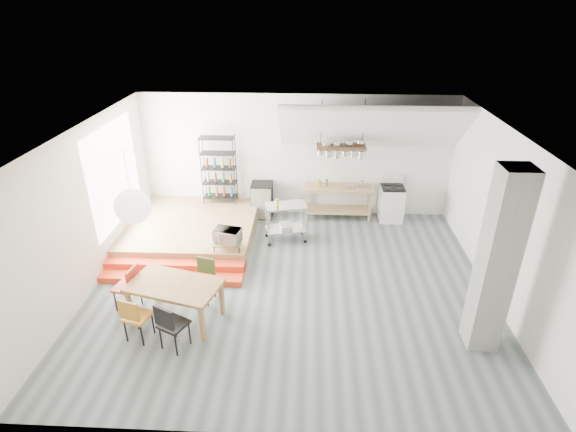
# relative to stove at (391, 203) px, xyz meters

# --- Properties ---
(floor) EXTENTS (8.00, 8.00, 0.00)m
(floor) POSITION_rel_stove_xyz_m (-2.50, -3.16, -0.48)
(floor) COLOR #4F5A5C
(floor) RESTS_ON ground
(wall_back) EXTENTS (8.00, 0.04, 3.20)m
(wall_back) POSITION_rel_stove_xyz_m (-2.50, 0.34, 1.12)
(wall_back) COLOR silver
(wall_back) RESTS_ON ground
(wall_left) EXTENTS (0.04, 7.00, 3.20)m
(wall_left) POSITION_rel_stove_xyz_m (-6.50, -3.16, 1.12)
(wall_left) COLOR silver
(wall_left) RESTS_ON ground
(wall_right) EXTENTS (0.04, 7.00, 3.20)m
(wall_right) POSITION_rel_stove_xyz_m (1.50, -3.16, 1.12)
(wall_right) COLOR silver
(wall_right) RESTS_ON ground
(ceiling) EXTENTS (8.00, 7.00, 0.02)m
(ceiling) POSITION_rel_stove_xyz_m (-2.50, -3.16, 2.72)
(ceiling) COLOR white
(ceiling) RESTS_ON wall_back
(slope_ceiling) EXTENTS (4.40, 1.44, 1.32)m
(slope_ceiling) POSITION_rel_stove_xyz_m (-0.70, -0.26, 2.07)
(slope_ceiling) COLOR white
(slope_ceiling) RESTS_ON wall_back
(window_pane) EXTENTS (0.02, 2.50, 2.20)m
(window_pane) POSITION_rel_stove_xyz_m (-6.48, -1.66, 1.32)
(window_pane) COLOR white
(window_pane) RESTS_ON wall_left
(platform) EXTENTS (3.00, 3.00, 0.40)m
(platform) POSITION_rel_stove_xyz_m (-5.00, -1.16, -0.28)
(platform) COLOR #97734B
(platform) RESTS_ON ground
(step_lower) EXTENTS (3.00, 0.35, 0.13)m
(step_lower) POSITION_rel_stove_xyz_m (-5.00, -3.11, -0.41)
(step_lower) COLOR red
(step_lower) RESTS_ON ground
(step_upper) EXTENTS (3.00, 0.35, 0.27)m
(step_upper) POSITION_rel_stove_xyz_m (-5.00, -2.76, -0.35)
(step_upper) COLOR red
(step_upper) RESTS_ON ground
(concrete_column) EXTENTS (0.50, 0.50, 3.20)m
(concrete_column) POSITION_rel_stove_xyz_m (0.80, -4.66, 1.12)
(concrete_column) COLOR gray
(concrete_column) RESTS_ON ground
(kitchen_counter) EXTENTS (1.80, 0.60, 0.91)m
(kitchen_counter) POSITION_rel_stove_xyz_m (-1.40, -0.01, 0.15)
(kitchen_counter) COLOR #97734B
(kitchen_counter) RESTS_ON ground
(stove) EXTENTS (0.60, 0.60, 1.18)m
(stove) POSITION_rel_stove_xyz_m (0.00, 0.00, 0.00)
(stove) COLOR white
(stove) RESTS_ON ground
(pot_rack) EXTENTS (1.20, 0.50, 1.43)m
(pot_rack) POSITION_rel_stove_xyz_m (-1.37, -0.23, 1.50)
(pot_rack) COLOR #3D2518
(pot_rack) RESTS_ON ceiling
(wire_shelving) EXTENTS (0.88, 0.38, 1.80)m
(wire_shelving) POSITION_rel_stove_xyz_m (-4.50, 0.04, 0.85)
(wire_shelving) COLOR black
(wire_shelving) RESTS_ON platform
(microwave_shelf) EXTENTS (0.60, 0.40, 0.16)m
(microwave_shelf) POSITION_rel_stove_xyz_m (-3.90, -2.41, 0.07)
(microwave_shelf) COLOR #97734B
(microwave_shelf) RESTS_ON platform
(paper_lantern) EXTENTS (0.60, 0.60, 0.60)m
(paper_lantern) POSITION_rel_stove_xyz_m (-5.11, -4.13, 1.72)
(paper_lantern) COLOR white
(paper_lantern) RESTS_ON ceiling
(dining_table) EXTENTS (1.79, 1.30, 0.76)m
(dining_table) POSITION_rel_stove_xyz_m (-4.53, -4.29, 0.20)
(dining_table) COLOR olive
(dining_table) RESTS_ON ground
(chair_mustard) EXTENTS (0.50, 0.50, 0.89)m
(chair_mustard) POSITION_rel_stove_xyz_m (-5.06, -4.90, 0.05)
(chair_mustard) COLOR #C17A21
(chair_mustard) RESTS_ON ground
(chair_black) EXTENTS (0.56, 0.56, 0.91)m
(chair_black) POSITION_rel_stove_xyz_m (-4.40, -5.08, 0.07)
(chair_black) COLOR black
(chair_black) RESTS_ON ground
(chair_olive) EXTENTS (0.48, 0.48, 0.86)m
(chair_olive) POSITION_rel_stove_xyz_m (-4.15, -3.65, 0.03)
(chair_olive) COLOR #4A5729
(chair_olive) RESTS_ON ground
(chair_red) EXTENTS (0.49, 0.49, 0.91)m
(chair_red) POSITION_rel_stove_xyz_m (-5.48, -4.03, 0.06)
(chair_red) COLOR red
(chair_red) RESTS_ON ground
(rolling_cart) EXTENTS (1.04, 0.72, 0.94)m
(rolling_cart) POSITION_rel_stove_xyz_m (-2.70, -1.25, 0.13)
(rolling_cart) COLOR silver
(rolling_cart) RESTS_ON ground
(mini_fridge) EXTENTS (0.55, 0.55, 0.93)m
(mini_fridge) POSITION_rel_stove_xyz_m (-3.40, 0.04, -0.01)
(mini_fridge) COLOR black
(mini_fridge) RESTS_ON ground
(microwave) EXTENTS (0.63, 0.49, 0.31)m
(microwave) POSITION_rel_stove_xyz_m (-3.90, -2.41, 0.24)
(microwave) COLOR beige
(microwave) RESTS_ON microwave_shelf
(bowl) EXTENTS (0.23, 0.23, 0.05)m
(bowl) POSITION_rel_stove_xyz_m (-1.11, -0.06, 0.45)
(bowl) COLOR silver
(bowl) RESTS_ON kitchen_counter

